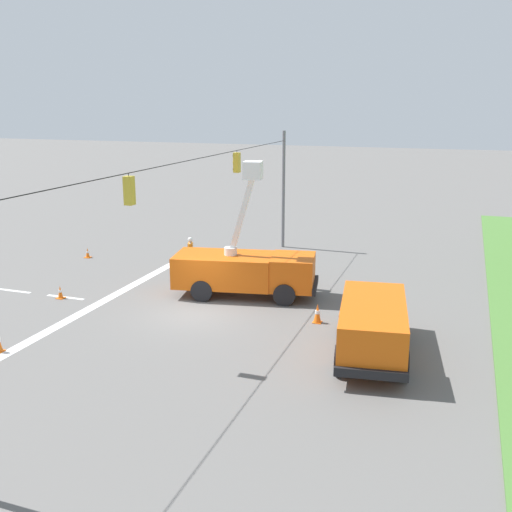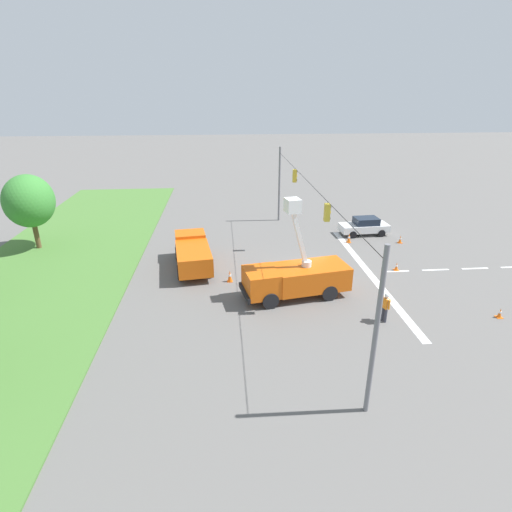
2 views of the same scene
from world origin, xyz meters
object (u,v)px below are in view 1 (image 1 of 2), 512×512
(utility_truck_support_near, at_px, (373,325))
(traffic_cone_mid_left, at_px, (317,313))
(utility_truck_bucket_lift, at_px, (245,268))
(road_worker, at_px, (191,251))
(traffic_cone_foreground_right, at_px, (60,292))
(traffic_cone_foreground_left, at_px, (88,253))

(utility_truck_support_near, distance_m, traffic_cone_mid_left, 3.75)
(utility_truck_bucket_lift, xyz_separation_m, road_worker, (-3.43, -4.44, -0.34))
(traffic_cone_foreground_right, bearing_deg, road_worker, 152.04)
(utility_truck_support_near, relative_size, traffic_cone_mid_left, 7.86)
(traffic_cone_foreground_right, bearing_deg, traffic_cone_mid_left, 94.08)
(traffic_cone_foreground_right, height_order, traffic_cone_mid_left, traffic_cone_mid_left)
(road_worker, height_order, traffic_cone_foreground_left, road_worker)
(road_worker, bearing_deg, traffic_cone_foreground_right, -27.96)
(utility_truck_bucket_lift, relative_size, road_worker, 3.95)
(traffic_cone_mid_left, bearing_deg, utility_truck_support_near, 45.51)
(utility_truck_bucket_lift, bearing_deg, traffic_cone_foreground_left, -107.82)
(utility_truck_support_near, height_order, road_worker, utility_truck_support_near)
(utility_truck_bucket_lift, xyz_separation_m, utility_truck_support_near, (4.95, 6.68, -0.17))
(utility_truck_bucket_lift, bearing_deg, traffic_cone_mid_left, 59.65)
(utility_truck_bucket_lift, xyz_separation_m, traffic_cone_foreground_left, (-3.60, -11.19, -1.05))
(utility_truck_bucket_lift, distance_m, traffic_cone_foreground_right, 8.67)
(road_worker, distance_m, traffic_cone_mid_left, 10.31)
(traffic_cone_foreground_left, bearing_deg, utility_truck_support_near, 64.43)
(utility_truck_bucket_lift, bearing_deg, traffic_cone_foreground_right, -67.92)
(traffic_cone_foreground_left, xyz_separation_m, traffic_cone_foreground_right, (6.83, 3.21, 0.02))
(traffic_cone_foreground_right, bearing_deg, utility_truck_bucket_lift, 112.08)
(traffic_cone_foreground_left, relative_size, traffic_cone_mid_left, 0.73)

